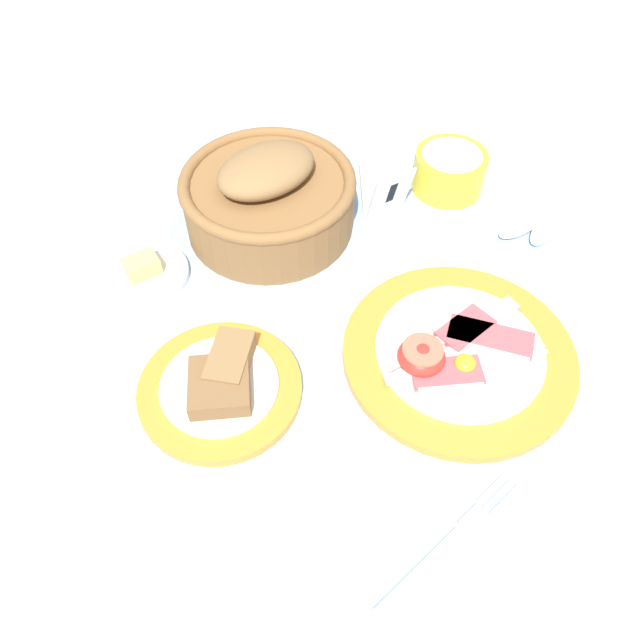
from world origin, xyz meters
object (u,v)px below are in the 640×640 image
Objects in this scene: bread_plate at (221,385)px; sugar_cup at (449,170)px; number_card at (386,189)px; teaspoon_by_saucer at (504,235)px; bread_basket at (268,197)px; fork_on_cloth at (447,545)px; butter_dish at (144,273)px; breakfast_plate at (457,354)px; teaspoon_near_cup at (536,242)px.

sugar_cup is at bearing 28.84° from bread_plate.
bread_plate is 2.40× the size of number_card.
bread_plate is 0.91× the size of teaspoon_by_saucer.
bread_basket is 0.47m from fork_on_cloth.
breakfast_plate is at bearing -40.04° from butter_dish.
bread_plate is 0.45m from sugar_cup.
butter_dish is at bearing 93.53° from fork_on_cloth.
sugar_cup is at bearing 75.57° from teaspoon_near_cup.
fork_on_cloth is (-0.27, -0.33, -0.00)m from teaspoon_by_saucer.
teaspoon_by_saucer is at bearing -49.29° from number_card.
number_card reaches higher than bread_plate.
bread_plate is 0.28m from fork_on_cloth.
fork_on_cloth is (-0.30, -0.30, -0.00)m from teaspoon_near_cup.
teaspoon_by_saucer is (0.12, -0.11, -0.03)m from number_card.
fork_on_cloth is (0.19, -0.43, -0.01)m from butter_dish.
teaspoon_near_cup is (0.19, 0.12, -0.01)m from breakfast_plate.
bread_basket reaches higher than fork_on_cloth.
teaspoon_near_cup is 0.42m from fork_on_cloth.
bread_basket is (0.13, 0.23, 0.04)m from bread_plate.
butter_dish is 0.61× the size of fork_on_cloth.
fork_on_cloth is (-0.11, -0.18, -0.01)m from breakfast_plate.
sugar_cup is 0.52× the size of teaspoon_by_saucer.
number_card is (0.15, -0.03, -0.01)m from bread_basket.
number_card is 0.46m from fork_on_cloth.
bread_plate reaches higher than butter_dish.
sugar_cup is at bearing 2.33° from butter_dish.
bread_basket is 3.06× the size of number_card.
breakfast_plate is at bearing -105.25° from number_card.
sugar_cup is at bearing 41.28° from fork_on_cloth.
teaspoon_near_cup is at bearing 8.91° from bread_plate.
breakfast_plate reaches higher than butter_dish.
fork_on_cloth is (-0.25, -0.45, -0.03)m from sugar_cup.
teaspoon_near_cup is at bearing -27.66° from bread_basket.
bread_plate reaches higher than teaspoon_by_saucer.
sugar_cup is 0.56× the size of fork_on_cloth.
sugar_cup reaches higher than bread_plate.
teaspoon_near_cup is at bearing -70.64° from sugar_cup.
number_card is (0.29, 0.20, 0.02)m from bread_plate.
bread_basket is at bearing 10.87° from butter_dish.
number_card is 0.21m from teaspoon_near_cup.
butter_dish is at bearing 172.38° from number_card.
bread_plate is at bearing -119.84° from bread_basket.
bread_basket is 1.26× the size of fork_on_cloth.
butter_dish is at bearing 155.87° from teaspoon_by_saucer.
fork_on_cloth is at bearing -168.01° from teaspoon_near_cup.
breakfast_plate is at bearing -147.52° from teaspoon_by_saucer.
breakfast_plate is 0.26m from bread_plate.
sugar_cup is 0.16m from teaspoon_near_cup.
sugar_cup is 0.58× the size of teaspoon_near_cup.
bread_plate is 1.03× the size of teaspoon_near_cup.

